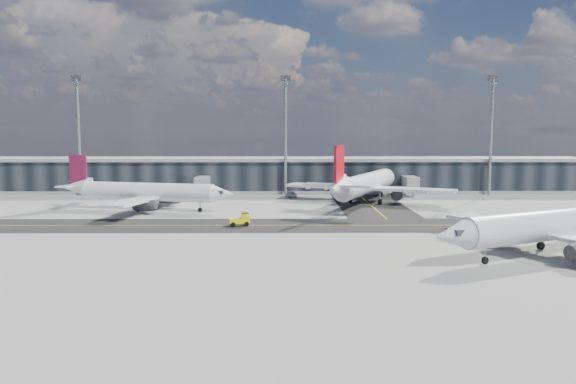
# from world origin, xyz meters

# --- Properties ---
(ground) EXTENTS (300.00, 300.00, 0.00)m
(ground) POSITION_xyz_m (0.00, 0.00, 0.00)
(ground) COLOR gray
(ground) RESTS_ON ground
(taxiway_lanes) EXTENTS (180.00, 63.00, 0.03)m
(taxiway_lanes) POSITION_xyz_m (3.91, 10.74, 0.01)
(taxiway_lanes) COLOR black
(taxiway_lanes) RESTS_ON ground
(terminal_concourse) EXTENTS (152.00, 19.80, 8.80)m
(terminal_concourse) POSITION_xyz_m (0.04, 54.93, 4.09)
(terminal_concourse) COLOR black
(terminal_concourse) RESTS_ON ground
(floodlight_masts) EXTENTS (102.50, 0.70, 28.90)m
(floodlight_masts) POSITION_xyz_m (0.00, 48.00, 15.61)
(floodlight_masts) COLOR gray
(floodlight_masts) RESTS_ON ground
(airliner_af) EXTENTS (36.28, 31.18, 10.84)m
(airliner_af) POSITION_xyz_m (-27.94, 22.47, 3.58)
(airliner_af) COLOR white
(airliner_af) RESTS_ON ground
(airliner_redtail) EXTENTS (36.07, 41.81, 13.00)m
(airliner_redtail) POSITION_xyz_m (17.25, 31.57, 4.29)
(airliner_redtail) COLOR white
(airliner_redtail) RESTS_ON ground
(airliner_near) EXTENTS (37.29, 32.17, 11.61)m
(airliner_near) POSITION_xyz_m (34.72, -18.09, 3.84)
(airliner_near) COLOR silver
(airliner_near) RESTS_ON ground
(baggage_tug) EXTENTS (3.65, 2.33, 2.13)m
(baggage_tug) POSITION_xyz_m (-7.54, 3.65, 1.07)
(baggage_tug) COLOR #F8FF0D
(baggage_tug) RESTS_ON ground
(service_van) EXTENTS (2.86, 4.99, 1.31)m
(service_van) POSITION_xyz_m (1.28, 44.00, 0.66)
(service_van) COLOR white
(service_van) RESTS_ON ground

